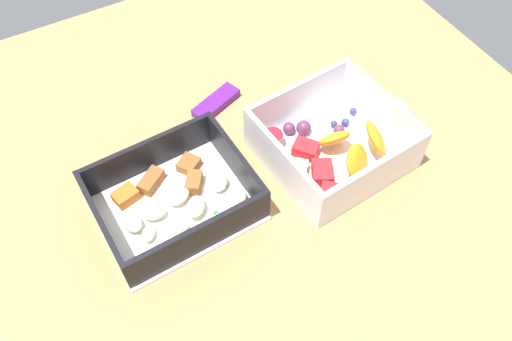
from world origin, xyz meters
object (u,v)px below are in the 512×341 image
fruit_bowl (332,145)px  paper_cup_liner (394,112)px  pasta_container (175,200)px  candy_bar (216,103)px

fruit_bowl → paper_cup_liner: fruit_bowl is taller
pasta_container → candy_bar: bearing=44.7°
fruit_bowl → candy_bar: 17.00cm
pasta_container → candy_bar: 16.57cm
candy_bar → fruit_bowl: bearing=-59.4°
pasta_container → paper_cup_liner: bearing=-3.9°
candy_bar → paper_cup_liner: bearing=-33.6°
pasta_container → paper_cup_liner: size_ratio=5.28×
fruit_bowl → paper_cup_liner: bearing=8.4°
fruit_bowl → paper_cup_liner: (10.89, 1.60, -1.32)cm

